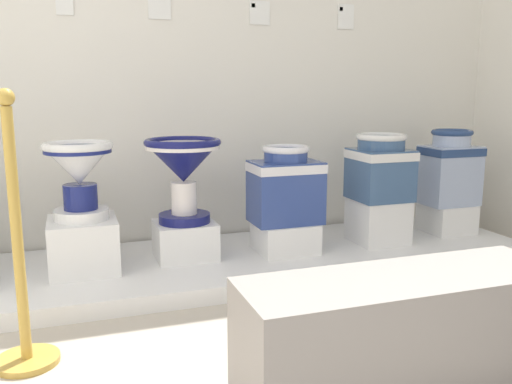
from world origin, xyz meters
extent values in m
cube|color=white|center=(1.99, 2.62, 1.43)|extent=(4.18, 0.06, 2.86)
cube|color=white|center=(1.99, 2.10, 0.04)|extent=(3.46, 0.94, 0.09)
cube|color=white|center=(1.14, 2.11, 0.22)|extent=(0.34, 0.36, 0.27)
cylinder|color=white|center=(1.14, 2.11, 0.38)|extent=(0.28, 0.28, 0.05)
cylinder|color=navy|center=(1.14, 2.11, 0.48)|extent=(0.17, 0.17, 0.13)
cone|color=white|center=(1.14, 2.11, 0.64)|extent=(0.34, 0.34, 0.20)
cylinder|color=navy|center=(1.14, 2.11, 0.71)|extent=(0.33, 0.33, 0.03)
torus|color=white|center=(1.14, 2.11, 0.73)|extent=(0.35, 0.35, 0.04)
cylinder|color=navy|center=(1.14, 2.11, 0.73)|extent=(0.24, 0.24, 0.01)
cube|color=white|center=(1.68, 2.15, 0.19)|extent=(0.33, 0.30, 0.20)
cylinder|color=navy|center=(1.68, 2.15, 0.31)|extent=(0.28, 0.28, 0.05)
cylinder|color=white|center=(1.68, 2.15, 0.43)|extent=(0.14, 0.14, 0.18)
cone|color=navy|center=(1.68, 2.15, 0.62)|extent=(0.41, 0.41, 0.22)
cylinder|color=white|center=(1.68, 2.15, 0.71)|extent=(0.40, 0.40, 0.03)
torus|color=navy|center=(1.68, 2.15, 0.73)|extent=(0.42, 0.42, 0.04)
cylinder|color=white|center=(1.68, 2.15, 0.73)|extent=(0.29, 0.29, 0.01)
cube|color=white|center=(2.26, 2.08, 0.17)|extent=(0.33, 0.31, 0.17)
cube|color=#2E4387|center=(2.26, 2.08, 0.44)|extent=(0.39, 0.27, 0.35)
cube|color=white|center=(2.26, 2.08, 0.58)|extent=(0.40, 0.28, 0.05)
cylinder|color=#2E4387|center=(2.26, 2.08, 0.65)|extent=(0.25, 0.25, 0.07)
torus|color=white|center=(2.26, 2.08, 0.68)|extent=(0.27, 0.27, 0.04)
cube|color=white|center=(2.87, 2.09, 0.22)|extent=(0.30, 0.30, 0.27)
cube|color=#3B5984|center=(2.87, 2.09, 0.51)|extent=(0.32, 0.32, 0.31)
cube|color=white|center=(2.87, 2.09, 0.63)|extent=(0.33, 0.32, 0.05)
cylinder|color=#3B5984|center=(2.87, 2.09, 0.70)|extent=(0.28, 0.28, 0.07)
torus|color=white|center=(2.87, 2.09, 0.74)|extent=(0.30, 0.30, 0.04)
cube|color=white|center=(3.43, 2.14, 0.18)|extent=(0.29, 0.29, 0.19)
cube|color=#A2B3D3|center=(3.43, 2.14, 0.47)|extent=(0.34, 0.25, 0.38)
cube|color=navy|center=(3.43, 2.14, 0.62)|extent=(0.34, 0.26, 0.05)
cylinder|color=#A2B3D3|center=(3.43, 2.14, 0.70)|extent=(0.24, 0.24, 0.09)
torus|color=navy|center=(3.43, 2.14, 0.74)|extent=(0.26, 0.26, 0.04)
cube|color=white|center=(1.12, 2.59, 1.50)|extent=(0.09, 0.01, 0.15)
cube|color=white|center=(1.65, 2.59, 1.50)|extent=(0.13, 0.01, 0.16)
cube|color=white|center=(2.27, 2.59, 1.48)|extent=(0.13, 0.01, 0.14)
cube|color=#5B9E4C|center=(2.23, 2.58, 1.53)|extent=(0.02, 0.01, 0.02)
cube|color=white|center=(2.88, 2.59, 1.49)|extent=(0.12, 0.01, 0.16)
cube|color=slate|center=(2.84, 2.58, 1.53)|extent=(0.02, 0.01, 0.02)
cylinder|color=#BA923B|center=(0.91, 1.32, 0.01)|extent=(0.23, 0.23, 0.02)
cylinder|color=#BA923B|center=(0.91, 1.32, 0.49)|extent=(0.04, 0.04, 0.93)
sphere|color=#BA923B|center=(0.91, 1.32, 0.98)|extent=(0.06, 0.06, 0.06)
cube|color=gray|center=(2.14, 0.73, 0.20)|extent=(1.14, 0.36, 0.40)
camera|label=1|loc=(1.10, -0.73, 1.01)|focal=37.94mm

